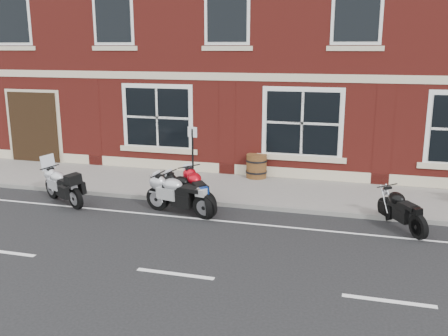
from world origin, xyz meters
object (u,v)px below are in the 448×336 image
Objects in this scene: moto_sport_red at (199,189)px; moto_sport_black at (187,190)px; moto_touring_silver at (63,184)px; moto_sport_silver at (180,194)px; moto_naked_black at (402,208)px; barrel_planter at (256,166)px; parking_sign at (193,157)px.

moto_sport_red is 0.36m from moto_sport_black.
moto_touring_silver is at bearing 120.97° from moto_sport_black.
moto_naked_black is at bearing -71.40° from moto_sport_silver.
moto_touring_silver is 3.94m from moto_sport_red.
moto_touring_silver is 2.31× the size of barrel_planter.
parking_sign is at bearing 14.58° from moto_sport_silver.
barrel_planter is (4.81, 3.82, -0.03)m from moto_touring_silver.
moto_sport_black is (3.55, 0.53, -0.03)m from moto_touring_silver.
moto_touring_silver is at bearing 103.25° from moto_sport_silver.
moto_sport_silver is 1.21× the size of moto_naked_black.
moto_touring_silver is at bearing -150.93° from parking_sign.
barrel_planter reaches higher than moto_naked_black.
moto_sport_red is at bearing -52.49° from moto_touring_silver.
moto_naked_black is (5.25, -0.09, -0.07)m from moto_sport_red.
moto_sport_red reaches higher than barrel_planter.
moto_sport_silver is at bearing -77.10° from parking_sign.
barrel_planter is 3.13m from parking_sign.
barrel_planter reaches higher than moto_sport_black.
parking_sign reaches higher than moto_touring_silver.
parking_sign is at bearing 143.28° from moto_naked_black.
moto_naked_black is at bearing -68.83° from moto_sport_black.
moto_sport_black reaches higher than moto_naked_black.
moto_sport_red is at bearing -73.29° from moto_sport_black.
moto_sport_red reaches higher than moto_sport_silver.
moto_touring_silver is at bearing 152.52° from moto_naked_black.
moto_sport_silver is at bearing -156.93° from moto_sport_red.
moto_naked_black is 5.53m from barrel_planter.
moto_sport_silver is at bearing -60.47° from moto_touring_silver.
moto_sport_red is (3.91, 0.50, 0.04)m from moto_touring_silver.
moto_sport_silver reaches higher than moto_naked_black.
moto_sport_black is 0.87× the size of moto_sport_silver.
moto_touring_silver is 3.78m from parking_sign.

